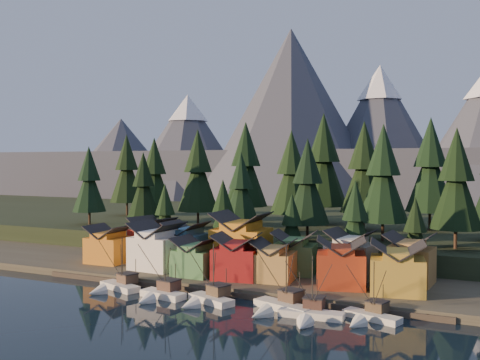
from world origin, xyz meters
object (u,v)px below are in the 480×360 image
at_px(house_back_1, 186,242).
at_px(boat_6, 368,309).
at_px(house_front_0, 108,243).
at_px(boat_2, 159,286).
at_px(boat_5, 310,307).
at_px(house_front_1, 157,244).
at_px(house_back_0, 152,237).
at_px(boat_1, 115,280).
at_px(boat_4, 279,299).
at_px(boat_3, 207,291).

bearing_deg(house_back_1, boat_6, -25.38).
bearing_deg(house_front_0, boat_2, -35.78).
xyz_separation_m(boat_5, house_back_1, (-36.01, 23.36, 4.60)).
height_order(boat_5, house_front_0, house_front_0).
bearing_deg(house_front_1, house_back_0, 132.42).
distance_m(boat_1, house_front_1, 15.02).
relative_size(boat_1, boat_4, 0.93).
xyz_separation_m(boat_4, boat_6, (14.34, 0.89, -0.29)).
height_order(house_front_1, house_back_1, house_front_1).
relative_size(boat_2, house_front_1, 1.13).
bearing_deg(boat_3, house_front_1, 164.71).
bearing_deg(boat_2, boat_4, 13.31).
height_order(boat_2, boat_3, boat_2).
relative_size(boat_1, boat_6, 1.10).
xyz_separation_m(boat_3, boat_4, (12.87, 0.89, -0.10)).
distance_m(boat_2, house_front_0, 30.76).
bearing_deg(boat_3, boat_2, -155.01).
relative_size(boat_1, boat_5, 0.97).
relative_size(boat_3, house_front_1, 1.11).
height_order(boat_2, house_front_1, house_front_1).
relative_size(house_back_0, house_back_1, 1.11).
height_order(boat_1, boat_6, boat_1).
bearing_deg(boat_2, house_back_0, 136.08).
relative_size(boat_4, house_back_0, 1.11).
height_order(boat_3, boat_5, boat_3).
bearing_deg(boat_3, house_back_1, 149.66).
distance_m(boat_1, house_back_0, 25.98).
xyz_separation_m(boat_4, house_back_0, (-41.33, 24.55, 4.49)).
height_order(boat_2, house_back_1, house_back_1).
distance_m(boat_1, house_front_0, 21.38).
height_order(boat_1, house_back_0, house_back_0).
xyz_separation_m(boat_2, house_back_1, (-7.93, 22.66, 4.20)).
bearing_deg(boat_2, house_back_1, 118.95).
distance_m(boat_4, house_back_0, 48.28).
relative_size(boat_2, boat_5, 1.01).
bearing_deg(boat_5, house_front_0, 157.42).
height_order(boat_5, house_back_0, house_back_0).
distance_m(boat_1, house_back_1, 21.66).
xyz_separation_m(boat_5, boat_6, (8.42, 3.00, -0.09)).
bearing_deg(boat_5, house_front_1, 153.07).
bearing_deg(boat_6, boat_3, -158.33).
xyz_separation_m(boat_5, house_front_1, (-39.24, 16.67, 4.82)).
xyz_separation_m(house_front_1, house_back_1, (3.23, 6.69, -0.22)).
bearing_deg(boat_4, house_front_0, -178.94).
relative_size(boat_3, boat_6, 1.12).
bearing_deg(boat_1, boat_6, 19.61).
relative_size(boat_2, house_back_1, 1.20).
relative_size(boat_2, boat_4, 0.97).
xyz_separation_m(house_back_0, house_back_1, (11.23, -3.31, -0.09)).
relative_size(boat_1, house_front_1, 1.08).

